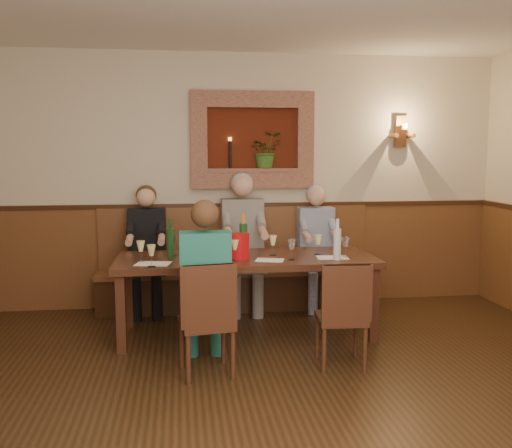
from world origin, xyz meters
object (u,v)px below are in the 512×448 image
Objects in this scene: chair_near_right at (341,335)px; spittoon_bucket at (238,246)px; wine_bottle_green_a at (243,239)px; bench at (236,279)px; person_chair_front at (205,299)px; wine_bottle_green_b at (171,242)px; person_bench_left at (147,262)px; chair_near_left at (207,342)px; person_bench_mid at (243,254)px; person_bench_right at (317,258)px; dining_table at (246,265)px; water_bottle at (337,243)px.

chair_near_right is 3.69× the size of spittoon_bucket.
bench is at bearing 88.48° from wine_bottle_green_a.
person_chair_front reaches higher than bench.
person_bench_left is at bearing 108.01° from wine_bottle_green_b.
chair_near_left is at bearing -102.49° from bench.
chair_near_right is 0.63× the size of person_bench_left.
person_bench_left is at bearing 133.56° from spittoon_bucket.
person_bench_mid reaches higher than wine_bottle_green_b.
bench is at bearing 85.42° from spittoon_bucket.
person_bench_left is at bearing 108.56° from person_chair_front.
chair_near_right is 1.76m from person_bench_right.
person_bench_left is 1.71m from person_chair_front.
wine_bottle_green_a is at bearing 132.87° from chair_near_right.
bench is at bearing 90.00° from dining_table.
bench is 1.28m from wine_bottle_green_b.
person_bench_left is (-0.96, 0.84, -0.11)m from dining_table.
bench is at bearing 123.84° from water_bottle.
chair_near_left is at bearing -112.73° from wine_bottle_green_a.
person_bench_mid is (-0.61, 1.72, 0.37)m from chair_near_right.
wine_bottle_green_a is 0.67m from wine_bottle_green_b.
wine_bottle_green_b is (-0.67, 0.02, -0.02)m from wine_bottle_green_a.
person_chair_front is 1.37m from water_bottle.
chair_near_left is 0.60× the size of person_bench_mid.
person_bench_right is at bearing 43.51° from dining_table.
spittoon_bucket is (0.33, 0.84, 0.60)m from chair_near_left.
person_chair_front is 3.74× the size of wine_bottle_green_b.
bench is 1.55m from water_bottle.
chair_near_left is 1.05× the size of chair_near_right.
chair_near_right is 1.14m from person_chair_front.
chair_near_left is 0.67× the size of person_bench_right.
person_bench_mid is at bearing 80.88° from spittoon_bucket.
person_chair_front is at bearing -128.80° from person_bench_right.
spittoon_bucket is at bearing 64.26° from person_chair_front.
wine_bottle_green_b reaches higher than chair_near_right.
person_chair_front reaches higher than wine_bottle_green_a.
wine_bottle_green_b is (-0.76, -0.81, 0.27)m from person_bench_mid.
dining_table is at bearing 61.84° from person_chair_front.
dining_table is 0.73m from wine_bottle_green_b.
chair_near_right is at bearing -5.27° from person_chair_front.
person_bench_left reaches higher than person_chair_front.
bench is 1.79m from person_chair_front.
wine_bottle_green_b is (-1.58, -0.81, 0.34)m from person_bench_right.
person_bench_left is 1.03m from person_bench_mid.
person_bench_left is 1.01× the size of person_chair_front.
wine_bottle_green_a is 1.10× the size of wine_bottle_green_b.
person_bench_left is at bearing 138.09° from chair_near_right.
person_bench_right is 3.64× the size of water_bottle.
person_bench_left is at bearing 138.19° from wine_bottle_green_a.
person_bench_mid is at bearing -58.86° from bench.
bench is 2.20× the size of person_chair_front.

